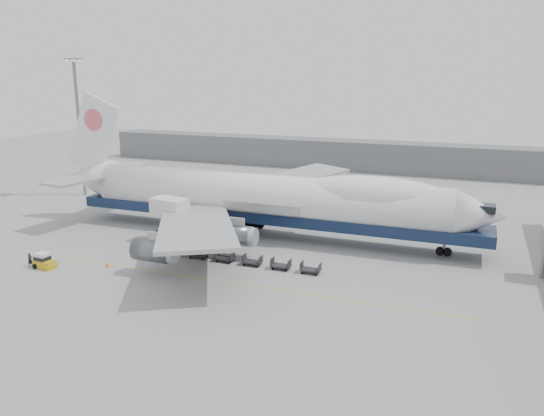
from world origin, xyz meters
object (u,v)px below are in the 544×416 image
at_px(airliner, 267,198).
at_px(baggage_tug, 44,261).
at_px(ground_worker, 30,260).
at_px(catering_truck, 170,218).

bearing_deg(airliner, baggage_tug, -132.74).
height_order(airliner, ground_worker, airliner).
relative_size(catering_truck, baggage_tug, 2.33).
distance_m(airliner, ground_worker, 31.72).
distance_m(baggage_tug, ground_worker, 1.90).
relative_size(baggage_tug, ground_worker, 1.59).
xyz_separation_m(catering_truck, ground_worker, (-10.72, -14.68, -2.62)).
bearing_deg(catering_truck, airliner, 43.90).
xyz_separation_m(baggage_tug, ground_worker, (-1.89, -0.21, 0.01)).
distance_m(catering_truck, ground_worker, 18.37).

